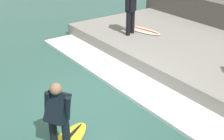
# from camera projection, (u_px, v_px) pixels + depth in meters

# --- Properties ---
(ground_plane) EXTENTS (28.00, 28.00, 0.00)m
(ground_plane) POSITION_uv_depth(u_px,v_px,m) (96.00, 99.00, 8.15)
(ground_plane) COLOR #2D564C
(concrete_ledge) EXTENTS (4.40, 9.85, 0.48)m
(concrete_ledge) POSITION_uv_depth(u_px,v_px,m) (200.00, 56.00, 10.18)
(concrete_ledge) COLOR gray
(concrete_ledge) RESTS_ON ground_plane
(wave_foam_crest) EXTENTS (1.17, 9.36, 0.10)m
(wave_foam_crest) POSITION_uv_depth(u_px,v_px,m) (134.00, 84.00, 8.80)
(wave_foam_crest) COLOR white
(wave_foam_crest) RESTS_ON ground_plane
(surfer_riding) EXTENTS (0.61, 0.62, 1.45)m
(surfer_riding) POSITION_uv_depth(u_px,v_px,m) (58.00, 113.00, 6.01)
(surfer_riding) COLOR black
(surfer_riding) RESTS_ON surfboard_riding
(surfer_waiting_far) EXTENTS (0.53, 0.36, 1.67)m
(surfer_waiting_far) POSITION_uv_depth(u_px,v_px,m) (131.00, 9.00, 11.01)
(surfer_waiting_far) COLOR black
(surfer_waiting_far) RESTS_ON concrete_ledge
(surfboard_waiting_far) EXTENTS (0.83, 1.72, 0.07)m
(surfboard_waiting_far) POSITION_uv_depth(u_px,v_px,m) (142.00, 30.00, 11.74)
(surfboard_waiting_far) COLOR beige
(surfboard_waiting_far) RESTS_ON concrete_ledge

